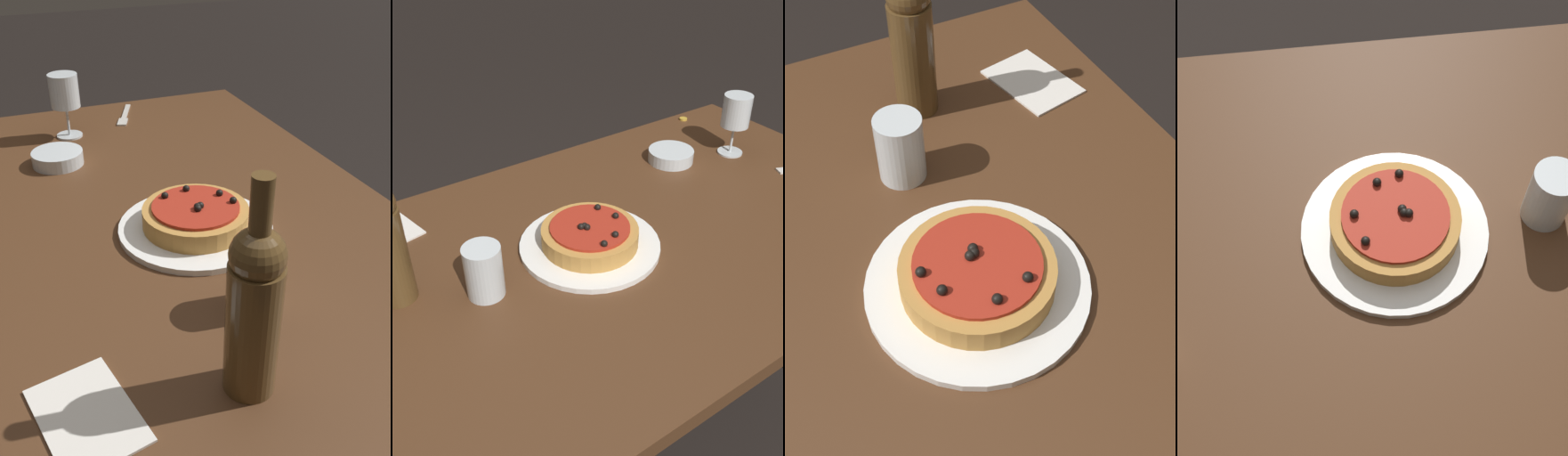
% 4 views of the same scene
% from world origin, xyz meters
% --- Properties ---
extents(ground_plane, '(14.00, 14.00, 0.00)m').
position_xyz_m(ground_plane, '(0.00, 0.00, 0.00)').
color(ground_plane, black).
extents(dining_table, '(1.40, 0.84, 0.77)m').
position_xyz_m(dining_table, '(0.00, 0.00, 0.67)').
color(dining_table, '#4C2D19').
rests_on(dining_table, ground_plane).
extents(dinner_plate, '(0.30, 0.30, 0.01)m').
position_xyz_m(dinner_plate, '(-0.10, 0.01, 0.78)').
color(dinner_plate, white).
rests_on(dinner_plate, dining_table).
extents(pizza, '(0.20, 0.20, 0.05)m').
position_xyz_m(pizza, '(-0.10, 0.01, 0.80)').
color(pizza, '#BC843D').
rests_on(pizza, dinner_plate).
extents(wine_glass, '(0.08, 0.08, 0.17)m').
position_xyz_m(wine_glass, '(0.48, 0.14, 0.89)').
color(wine_glass, silver).
rests_on(wine_glass, dining_table).
extents(wine_bottle, '(0.07, 0.07, 0.31)m').
position_xyz_m(wine_bottle, '(-0.48, 0.08, 0.90)').
color(wine_bottle, brown).
rests_on(wine_bottle, dining_table).
extents(water_cup, '(0.07, 0.07, 0.11)m').
position_xyz_m(water_cup, '(-0.34, 0.00, 0.82)').
color(water_cup, silver).
rests_on(water_cup, dining_table).
extents(side_bowl, '(0.12, 0.12, 0.03)m').
position_xyz_m(side_bowl, '(0.31, 0.20, 0.79)').
color(side_bowl, silver).
rests_on(side_bowl, dining_table).
extents(fork, '(0.17, 0.08, 0.00)m').
position_xyz_m(fork, '(0.57, -0.04, 0.77)').
color(fork, beige).
rests_on(fork, dining_table).
extents(paper_napkin, '(0.18, 0.14, 0.00)m').
position_xyz_m(paper_napkin, '(-0.45, 0.29, 0.77)').
color(paper_napkin, silver).
rests_on(paper_napkin, dining_table).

